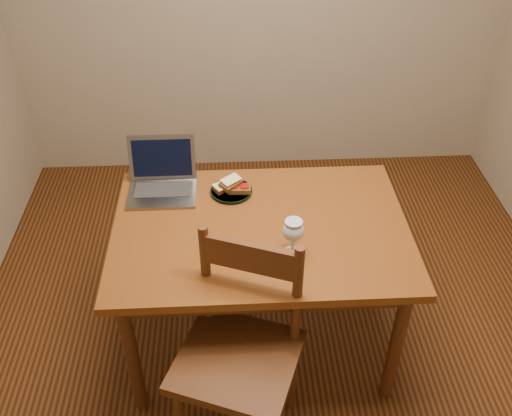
{
  "coord_description": "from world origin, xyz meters",
  "views": [
    {
      "loc": [
        -0.22,
        -1.95,
        2.35
      ],
      "look_at": [
        -0.11,
        0.02,
        0.8
      ],
      "focal_mm": 40.0,
      "sensor_mm": 36.0,
      "label": 1
    }
  ],
  "objects_px": {
    "table": "(261,241)",
    "chair": "(239,346)",
    "milk_glass": "(293,237)",
    "plate": "(231,191)",
    "laptop": "(162,177)"
  },
  "relations": [
    {
      "from": "table",
      "to": "chair",
      "type": "height_order",
      "value": "chair"
    },
    {
      "from": "chair",
      "to": "milk_glass",
      "type": "relative_size",
      "value": 3.46
    },
    {
      "from": "table",
      "to": "plate",
      "type": "distance_m",
      "value": 0.3
    },
    {
      "from": "chair",
      "to": "plate",
      "type": "distance_m",
      "value": 0.77
    },
    {
      "from": "table",
      "to": "milk_glass",
      "type": "relative_size",
      "value": 7.61
    },
    {
      "from": "milk_glass",
      "to": "laptop",
      "type": "distance_m",
      "value": 0.76
    },
    {
      "from": "table",
      "to": "plate",
      "type": "bearing_deg",
      "value": 115.9
    },
    {
      "from": "chair",
      "to": "milk_glass",
      "type": "bearing_deg",
      "value": 73.88
    },
    {
      "from": "chair",
      "to": "plate",
      "type": "xyz_separation_m",
      "value": [
        -0.01,
        0.74,
        0.21
      ]
    },
    {
      "from": "plate",
      "to": "milk_glass",
      "type": "distance_m",
      "value": 0.5
    },
    {
      "from": "plate",
      "to": "laptop",
      "type": "bearing_deg",
      "value": 169.16
    },
    {
      "from": "milk_glass",
      "to": "plate",
      "type": "bearing_deg",
      "value": 119.59
    },
    {
      "from": "chair",
      "to": "laptop",
      "type": "relative_size",
      "value": 1.86
    },
    {
      "from": "table",
      "to": "milk_glass",
      "type": "xyz_separation_m",
      "value": [
        0.12,
        -0.18,
        0.17
      ]
    },
    {
      "from": "table",
      "to": "milk_glass",
      "type": "distance_m",
      "value": 0.27
    }
  ]
}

